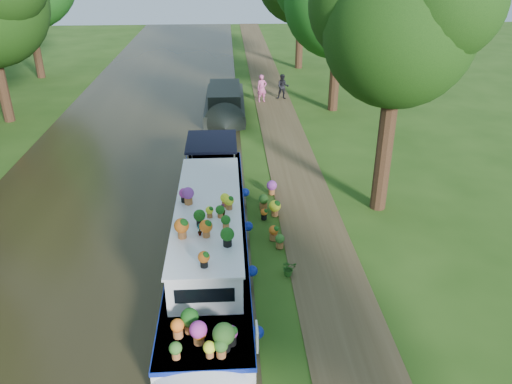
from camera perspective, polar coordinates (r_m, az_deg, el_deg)
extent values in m
plane|color=#244611|center=(15.60, 3.13, -7.37)|extent=(100.00, 100.00, 0.00)
cube|color=black|center=(16.13, -18.78, -7.67)|extent=(10.00, 100.00, 0.02)
cube|color=#493A22|center=(15.76, 7.50, -7.13)|extent=(2.20, 100.00, 0.03)
cube|color=white|center=(15.98, -5.21, -4.89)|extent=(2.20, 12.00, 0.75)
cube|color=#11269C|center=(15.82, -5.26, -3.91)|extent=(2.24, 12.04, 0.12)
cube|color=white|center=(14.83, -5.43, -3.53)|extent=(1.80, 7.00, 1.05)
cube|color=white|center=(14.56, -5.52, -1.64)|extent=(1.90, 7.10, 0.06)
cube|color=black|center=(14.78, -1.91, -3.18)|extent=(0.03, 6.40, 0.38)
cube|color=black|center=(14.86, -8.95, -3.35)|extent=(0.03, 6.40, 0.38)
cube|color=black|center=(19.18, -5.11, 5.75)|extent=(1.90, 2.40, 0.10)
cube|color=white|center=(11.23, 0.10, -16.20)|extent=(0.04, 0.45, 0.55)
imported|color=#144B14|center=(13.05, -6.48, -4.27)|extent=(0.18, 0.21, 0.34)
imported|color=#144B14|center=(13.90, -3.91, -2.06)|extent=(0.26, 0.26, 0.36)
cylinder|color=black|center=(17.94, 14.45, 4.70)|extent=(0.56, 0.56, 4.55)
sphere|color=black|center=(16.93, 16.01, 17.20)|extent=(4.80, 4.80, 4.80)
sphere|color=black|center=(16.49, 20.61, 19.75)|extent=(3.60, 3.60, 3.60)
sphere|color=black|center=(17.40, 12.65, 20.19)|extent=(3.84, 3.84, 3.84)
cylinder|color=black|center=(29.31, 8.97, 12.86)|extent=(0.56, 0.56, 3.85)
sphere|color=#144B14|center=(28.65, 9.57, 20.70)|extent=(6.00, 6.00, 6.00)
cylinder|color=black|center=(39.81, 4.99, 16.90)|extent=(0.56, 0.56, 4.20)
cylinder|color=black|center=(30.14, -27.01, 10.72)|extent=(0.56, 0.56, 3.85)
cylinder|color=black|center=(39.75, -23.86, 14.96)|extent=(0.56, 0.56, 4.38)
cube|color=black|center=(29.29, -3.57, 9.96)|extent=(2.26, 6.92, 0.69)
cube|color=black|center=(28.53, -3.61, 11.06)|extent=(1.77, 4.04, 0.80)
imported|color=#CF5580|center=(30.79, 0.68, 11.77)|extent=(0.66, 0.50, 1.64)
imported|color=black|center=(31.39, 3.09, 11.92)|extent=(0.78, 0.63, 1.54)
imported|color=#2A5E1C|center=(14.68, 3.76, -8.69)|extent=(0.51, 0.47, 0.48)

